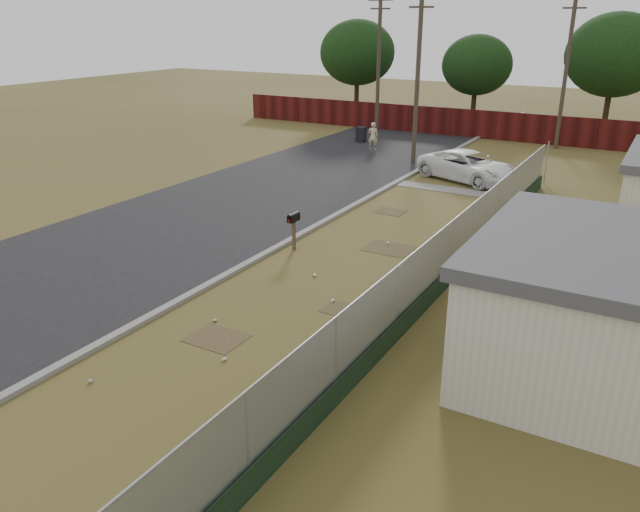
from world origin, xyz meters
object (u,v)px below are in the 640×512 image
Objects in this scene: fire_hydrant at (259,437)px; mailbox at (294,221)px; pickup_truck at (469,166)px; pedestrian at (373,136)px; trash_bin at (361,134)px.

fire_hydrant is 0.70× the size of mailbox.
pedestrian reaches higher than pickup_truck.
mailbox is at bearing 118.70° from fire_hydrant.
fire_hydrant is 10.78m from mailbox.
mailbox is 1.39× the size of trash_bin.
pickup_truck reaches higher than trash_bin.
mailbox is at bearing -70.36° from trash_bin.
fire_hydrant is at bearing -67.18° from trash_bin.
pedestrian is at bearing 80.06° from pickup_truck.
trash_bin is at bearing -59.56° from pedestrian.
pedestrian reaches higher than mailbox.
pickup_truck is at bearing 79.67° from mailbox.
pedestrian is 2.73m from trash_bin.
trash_bin is (-8.93, 6.36, -0.22)m from pickup_truck.
mailbox is 17.37m from pedestrian.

